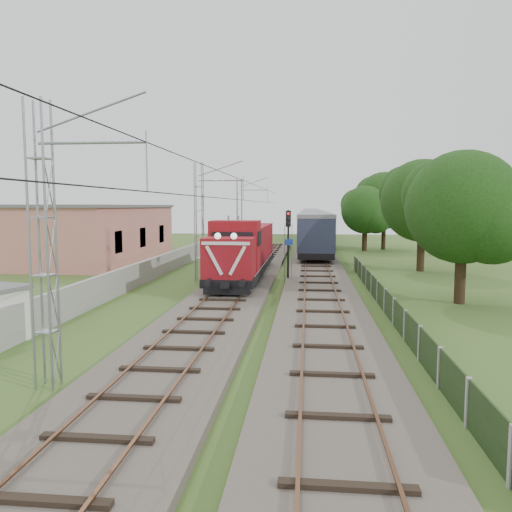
# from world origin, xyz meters

# --- Properties ---
(ground) EXTENTS (140.00, 140.00, 0.00)m
(ground) POSITION_xyz_m (0.00, 0.00, 0.00)
(ground) COLOR #3E5620
(ground) RESTS_ON ground
(track_main) EXTENTS (4.20, 70.00, 0.45)m
(track_main) POSITION_xyz_m (0.00, 7.00, 0.18)
(track_main) COLOR #6B6054
(track_main) RESTS_ON ground
(track_side) EXTENTS (4.20, 80.00, 0.45)m
(track_side) POSITION_xyz_m (5.00, 20.00, 0.18)
(track_side) COLOR #6B6054
(track_side) RESTS_ON ground
(catenary) EXTENTS (3.31, 70.00, 8.00)m
(catenary) POSITION_xyz_m (-2.95, 12.00, 4.05)
(catenary) COLOR gray
(catenary) RESTS_ON ground
(boundary_wall) EXTENTS (0.25, 40.00, 1.50)m
(boundary_wall) POSITION_xyz_m (-6.50, 12.00, 0.75)
(boundary_wall) COLOR #9E9E99
(boundary_wall) RESTS_ON ground
(station_building) EXTENTS (8.40, 20.40, 5.22)m
(station_building) POSITION_xyz_m (-15.00, 24.00, 2.63)
(station_building) COLOR tan
(station_building) RESTS_ON ground
(fence) EXTENTS (0.12, 32.00, 1.20)m
(fence) POSITION_xyz_m (8.00, 3.00, 0.60)
(fence) COLOR black
(fence) RESTS_ON ground
(locomotive) EXTENTS (2.85, 16.29, 4.14)m
(locomotive) POSITION_xyz_m (0.00, 12.72, 2.15)
(locomotive) COLOR black
(locomotive) RESTS_ON ground
(coach_rake) EXTENTS (3.24, 96.78, 3.75)m
(coach_rake) POSITION_xyz_m (5.00, 68.60, 2.66)
(coach_rake) COLOR black
(coach_rake) RESTS_ON ground
(signal_post) EXTENTS (0.54, 0.42, 4.86)m
(signal_post) POSITION_xyz_m (3.00, 12.18, 3.34)
(signal_post) COLOR black
(signal_post) RESTS_ON ground
(tree_a) EXTENTS (6.17, 5.87, 7.99)m
(tree_a) POSITION_xyz_m (12.34, 5.82, 4.98)
(tree_a) COLOR #3A2317
(tree_a) RESTS_ON ground
(tree_b) EXTENTS (6.74, 6.42, 8.74)m
(tree_b) POSITION_xyz_m (13.22, 19.04, 5.45)
(tree_b) COLOR #3A2317
(tree_b) RESTS_ON ground
(tree_c) EXTENTS (5.71, 5.44, 7.40)m
(tree_c) POSITION_xyz_m (10.83, 36.68, 4.61)
(tree_c) COLOR #3A2317
(tree_c) RESTS_ON ground
(tree_d) EXTENTS (7.01, 6.68, 9.09)m
(tree_d) POSITION_xyz_m (13.29, 38.86, 5.67)
(tree_d) COLOR #3A2317
(tree_d) RESTS_ON ground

